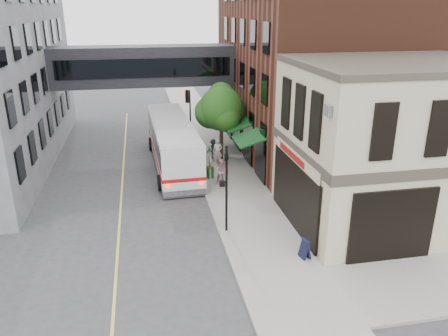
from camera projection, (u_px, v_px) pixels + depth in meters
name	position (u px, v px, depth m)	size (l,w,h in m)	color
ground	(226.00, 254.00, 20.37)	(120.00, 120.00, 0.00)	#38383A
sidewalk_main	(216.00, 156.00, 33.59)	(4.00, 60.00, 0.15)	gray
corner_building	(390.00, 145.00, 22.34)	(10.19, 8.12, 8.45)	#BFB491
brick_building	(316.00, 60.00, 33.52)	(13.76, 18.00, 14.00)	#4C2517
skyway_bridge	(144.00, 66.00, 34.15)	(14.00, 3.18, 3.00)	black
traffic_signal_near	(226.00, 179.00, 21.24)	(0.44, 0.22, 4.60)	black
traffic_signal_far	(188.00, 106.00, 34.91)	(0.53, 0.28, 4.50)	black
street_sign_pole	(210.00, 165.00, 26.21)	(0.08, 0.75, 3.00)	gray
street_tree	(221.00, 109.00, 31.57)	(3.80, 3.20, 5.60)	#382619
lane_marking	(122.00, 182.00, 28.69)	(0.12, 40.00, 0.01)	#D8CC4C
bus	(173.00, 142.00, 31.07)	(3.24, 12.16, 3.25)	silver
pedestrian_a	(218.00, 151.00, 31.29)	(0.68, 0.45, 1.87)	silver
pedestrian_b	(222.00, 172.00, 27.72)	(0.81, 0.63, 1.67)	pink
pedestrian_c	(213.00, 149.00, 32.41)	(0.97, 0.56, 1.51)	#222129
newspaper_box	(210.00, 172.00, 28.88)	(0.40, 0.36, 0.80)	#12501B
sandwich_board	(305.00, 248.00, 19.66)	(0.34, 0.52, 0.94)	black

